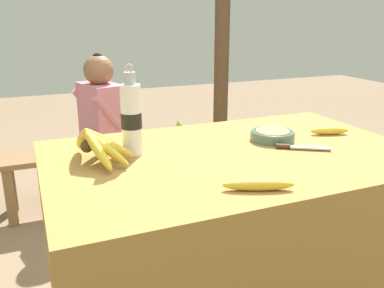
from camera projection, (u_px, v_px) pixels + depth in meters
market_counter at (231, 243)px, 1.70m from camera, size 1.43×0.91×0.79m
banana_bunch_ripe at (98, 144)px, 1.46m from camera, size 0.20×0.32×0.14m
serving_bowl at (272, 135)px, 1.73m from camera, size 0.19×0.19×0.04m
water_bottle at (131, 119)px, 1.52m from camera, size 0.08×0.08×0.34m
loose_banana_front at (258, 185)px, 1.23m from camera, size 0.22×0.11×0.04m
loose_banana_side at (329, 131)px, 1.81m from camera, size 0.18×0.09×0.04m
knife at (295, 147)px, 1.62m from camera, size 0.19×0.13×0.02m
wooden_bench at (118, 154)px, 2.91m from camera, size 1.66×0.32×0.42m
seated_vendor at (96, 121)px, 2.74m from camera, size 0.46×0.43×1.07m
banana_bunch_green at (182, 129)px, 3.05m from camera, size 0.17×0.30×0.14m
support_post_far at (222, 37)px, 3.29m from camera, size 0.12×0.12×2.27m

